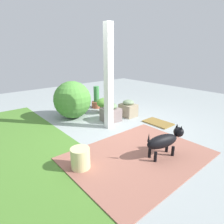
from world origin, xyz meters
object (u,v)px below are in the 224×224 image
at_px(round_shrub, 72,100).
at_px(ceramic_urn, 80,159).
at_px(porch_pillar, 109,79).
at_px(terracotta_pot_broad, 105,104).
at_px(stone_planter_near, 111,113).
at_px(stone_planter_nearest, 128,109).
at_px(doormat, 158,123).
at_px(terracotta_pot_tall, 97,100).
at_px(dog, 165,140).

height_order(round_shrub, ceramic_urn, round_shrub).
distance_m(porch_pillar, terracotta_pot_broad, 1.42).
height_order(stone_planter_near, ceramic_urn, stone_planter_near).
height_order(stone_planter_nearest, ceramic_urn, stone_planter_nearest).
height_order(porch_pillar, doormat, porch_pillar).
xyz_separation_m(porch_pillar, terracotta_pot_tall, (1.52, -0.75, -0.92)).
bearing_deg(terracotta_pot_tall, doormat, -170.27).
bearing_deg(doormat, stone_planter_near, 40.65).
height_order(stone_planter_nearest, round_shrub, round_shrub).
height_order(stone_planter_near, round_shrub, round_shrub).
relative_size(porch_pillar, round_shrub, 2.33).
bearing_deg(terracotta_pot_broad, doormat, -161.70).
height_order(terracotta_pot_tall, ceramic_urn, terracotta_pot_tall).
relative_size(stone_planter_nearest, doormat, 0.67).
xyz_separation_m(terracotta_pot_tall, dog, (-3.16, 0.86, 0.06)).
bearing_deg(stone_planter_near, dog, 167.37).
height_order(stone_planter_nearest, doormat, stone_planter_nearest).
bearing_deg(doormat, porch_pillar, 61.06).
bearing_deg(stone_planter_near, porch_pillar, 133.76).
relative_size(stone_planter_nearest, terracotta_pot_broad, 0.99).
xyz_separation_m(stone_planter_near, terracotta_pot_broad, (0.61, -0.28, 0.05)).
height_order(dog, ceramic_urn, dog).
bearing_deg(porch_pillar, terracotta_pot_tall, -26.16).
bearing_deg(terracotta_pot_broad, ceramic_urn, 133.83).
height_order(terracotta_pot_tall, terracotta_pot_broad, terracotta_pot_tall).
relative_size(porch_pillar, terracotta_pot_tall, 3.38).
relative_size(porch_pillar, stone_planter_nearest, 5.00).
bearing_deg(round_shrub, stone_planter_near, -144.68).
xyz_separation_m(terracotta_pot_broad, ceramic_urn, (-1.93, 2.01, -0.09)).
bearing_deg(dog, stone_planter_nearest, -28.61).
distance_m(stone_planter_near, ceramic_urn, 2.17).
height_order(porch_pillar, round_shrub, porch_pillar).
xyz_separation_m(stone_planter_near, ceramic_urn, (-1.32, 1.72, -0.05)).
relative_size(stone_planter_near, dog, 0.60).
xyz_separation_m(porch_pillar, terracotta_pot_broad, (0.92, -0.61, -0.90)).
xyz_separation_m(round_shrub, ceramic_urn, (-2.19, 1.11, -0.33)).
height_order(porch_pillar, dog, porch_pillar).
bearing_deg(dog, round_shrub, 3.65).
distance_m(dog, doormat, 1.63).
bearing_deg(stone_planter_near, round_shrub, 35.32).
xyz_separation_m(stone_planter_near, terracotta_pot_tall, (1.21, -0.43, 0.03)).
height_order(porch_pillar, ceramic_urn, porch_pillar).
distance_m(stone_planter_near, doormat, 1.23).
relative_size(porch_pillar, dog, 2.98).
bearing_deg(stone_planter_nearest, terracotta_pot_tall, 8.49).
bearing_deg(stone_planter_near, doormat, -139.35).
relative_size(terracotta_pot_broad, doormat, 0.68).
distance_m(round_shrub, doormat, 2.33).
bearing_deg(porch_pillar, dog, 175.95).
xyz_separation_m(porch_pillar, dog, (-1.64, 0.12, -0.86)).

